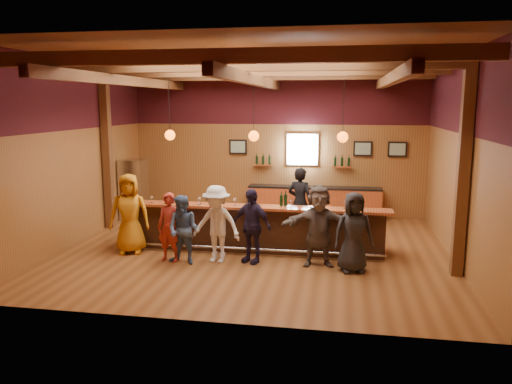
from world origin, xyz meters
TOP-DOWN VIEW (x-y plane):
  - room at (0.00, 0.06)m, footprint 9.04×9.00m
  - bar_counter at (0.02, 0.15)m, footprint 6.30×1.07m
  - back_bar_cabinet at (1.20, 3.72)m, footprint 4.00×0.52m
  - window at (0.80, 3.95)m, footprint 0.95×0.09m
  - framed_pictures at (1.67, 3.94)m, footprint 5.35×0.05m
  - wine_shelves at (0.80, 3.88)m, footprint 3.00×0.18m
  - pendant_lights at (0.00, 0.00)m, footprint 4.24×0.24m
  - stainless_fridge at (-4.10, 2.60)m, footprint 0.70×0.70m
  - customer_orange at (-2.80, -0.67)m, footprint 1.02×0.79m
  - customer_redvest at (-1.68, -1.11)m, footprint 0.59×0.42m
  - customer_denim at (-1.32, -1.23)m, footprint 0.83×0.71m
  - customer_white at (-0.64, -1.00)m, footprint 1.20×0.84m
  - customer_navy at (0.10, -0.89)m, footprint 1.04×0.74m
  - customer_brown at (1.56, -0.85)m, footprint 1.67×0.74m
  - customer_dark at (2.28, -1.14)m, footprint 0.92×0.71m
  - bartender at (0.97, 1.37)m, footprint 0.77×0.63m
  - ice_bucket at (-0.02, -0.12)m, footprint 0.23×0.23m
  - bottle_a at (0.75, -0.06)m, footprint 0.08×0.08m
  - bottle_b at (0.65, -0.08)m, footprint 0.07×0.07m
  - glass_a at (-2.41, -0.24)m, footprint 0.07×0.07m
  - glass_b at (-2.06, -0.28)m, footprint 0.08×0.08m
  - glass_c at (-1.27, -0.13)m, footprint 0.08×0.08m
  - glass_d at (-1.24, -0.29)m, footprint 0.08×0.08m
  - glass_e at (-0.40, -0.22)m, footprint 0.08×0.08m
  - glass_f at (0.89, -0.25)m, footprint 0.08×0.08m
  - glass_g at (1.33, -0.12)m, footprint 0.07×0.07m
  - glass_h at (2.09, -0.12)m, footprint 0.07×0.07m

SIDE VIEW (x-z plane):
  - back_bar_cabinet at x=1.20m, z-range 0.00..0.95m
  - bar_counter at x=0.02m, z-range -0.03..1.08m
  - customer_denim at x=-1.32m, z-range 0.00..1.50m
  - customer_redvest at x=-1.68m, z-range 0.00..1.53m
  - customer_navy at x=0.10m, z-range 0.00..1.64m
  - customer_dark at x=2.28m, z-range 0.00..1.67m
  - customer_white at x=-0.64m, z-range 0.00..1.70m
  - customer_brown at x=1.56m, z-range 0.00..1.74m
  - stainless_fridge at x=-4.10m, z-range 0.00..1.80m
  - bartender at x=0.97m, z-range 0.00..1.83m
  - customer_orange at x=-2.80m, z-range 0.00..1.86m
  - glass_a at x=-2.41m, z-range 1.14..1.31m
  - glass_g at x=1.33m, z-range 1.14..1.31m
  - glass_h at x=2.09m, z-range 1.15..1.31m
  - glass_d at x=-1.24m, z-range 1.15..1.32m
  - glass_c at x=-1.27m, z-range 1.15..1.32m
  - ice_bucket at x=-0.02m, z-range 1.11..1.36m
  - glass_f at x=0.89m, z-range 1.15..1.33m
  - bottle_b at x=0.65m, z-range 1.07..1.41m
  - glass_b at x=-2.06m, z-range 1.15..1.34m
  - glass_e at x=-0.40m, z-range 1.15..1.34m
  - bottle_a at x=0.75m, z-range 1.07..1.43m
  - wine_shelves at x=0.80m, z-range 1.47..1.77m
  - window at x=0.80m, z-range 1.57..2.52m
  - framed_pictures at x=1.67m, z-range 1.88..2.33m
  - pendant_lights at x=0.00m, z-range 2.02..3.39m
  - room at x=0.00m, z-range 0.95..5.47m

